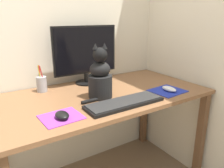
{
  "coord_description": "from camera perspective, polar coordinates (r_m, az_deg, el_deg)",
  "views": [
    {
      "loc": [
        -0.68,
        -1.18,
        1.23
      ],
      "look_at": [
        -0.02,
        -0.14,
        0.85
      ],
      "focal_mm": 35.0,
      "sensor_mm": 36.0,
      "label": 1
    }
  ],
  "objects": [
    {
      "name": "computer_mouse_left",
      "position": [
        1.12,
        -12.92,
        -7.92
      ],
      "size": [
        0.06,
        0.1,
        0.03
      ],
      "color": "black",
      "rests_on": "mousepad_left"
    },
    {
      "name": "desk",
      "position": [
        1.48,
        -2.42,
        -5.9
      ],
      "size": [
        1.39,
        0.72,
        0.74
      ],
      "color": "brown",
      "rests_on": "ground_plane"
    },
    {
      "name": "monitor",
      "position": [
        1.62,
        -6.87,
        8.03
      ],
      "size": [
        0.49,
        0.17,
        0.43
      ],
      "color": "black",
      "rests_on": "desk"
    },
    {
      "name": "pen_cup",
      "position": [
        1.54,
        -17.91,
        0.04
      ],
      "size": [
        0.07,
        0.07,
        0.18
      ],
      "color": "#99999E",
      "rests_on": "desk"
    },
    {
      "name": "mousepad_left",
      "position": [
        1.14,
        -13.12,
        -8.41
      ],
      "size": [
        0.21,
        0.18,
        0.0
      ],
      "rotation": [
        0.0,
        0.0,
        0.06
      ],
      "color": "purple",
      "rests_on": "desk"
    },
    {
      "name": "wall_side_right",
      "position": [
        1.83,
        18.26,
        17.1
      ],
      "size": [
        0.04,
        7.0,
        2.5
      ],
      "rotation": [
        0.0,
        0.0,
        1.57
      ],
      "color": "beige",
      "rests_on": "ground_plane"
    },
    {
      "name": "cat",
      "position": [
        1.34,
        -3.13,
        1.59
      ],
      "size": [
        0.25,
        0.19,
        0.34
      ],
      "rotation": [
        0.0,
        0.0,
        -0.34
      ],
      "color": "black",
      "rests_on": "desk"
    },
    {
      "name": "mousepad_right",
      "position": [
        1.53,
        14.28,
        -1.73
      ],
      "size": [
        0.23,
        0.21,
        0.0
      ],
      "rotation": [
        0.0,
        0.0,
        0.09
      ],
      "color": "#1E2D9E",
      "rests_on": "desk"
    },
    {
      "name": "wall_back",
      "position": [
        1.71,
        -9.64,
        17.73
      ],
      "size": [
        7.0,
        0.04,
        2.5
      ],
      "color": "beige",
      "rests_on": "ground_plane"
    },
    {
      "name": "computer_mouse_right",
      "position": [
        1.52,
        14.7,
        -1.23
      ],
      "size": [
        0.06,
        0.11,
        0.03
      ],
      "color": "white",
      "rests_on": "mousepad_right"
    },
    {
      "name": "keyboard",
      "position": [
        1.26,
        3.33,
        -4.88
      ],
      "size": [
        0.47,
        0.16,
        0.02
      ],
      "rotation": [
        0.0,
        0.0,
        -0.0
      ],
      "color": "black",
      "rests_on": "desk"
    }
  ]
}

